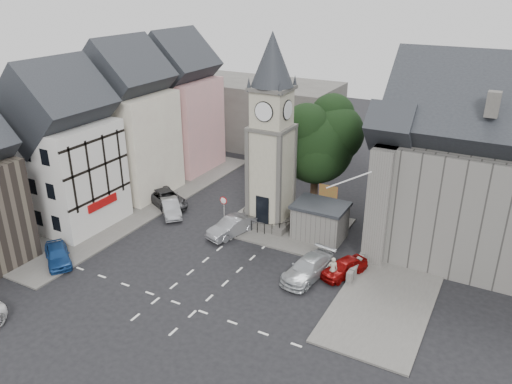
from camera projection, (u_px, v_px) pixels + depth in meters
The scene contains 23 objects.
ground at pixel (222, 265), 37.51m from camera, with size 120.00×120.00×0.00m, color black.
pavement_west at pixel (145, 203), 47.82m from camera, with size 6.00×30.00×0.14m, color #595651.
pavement_east at pixel (408, 255), 38.68m from camera, with size 6.00×26.00×0.14m, color #595651.
central_island at pixel (286, 226), 43.29m from camera, with size 10.00×8.00×0.16m, color #595651.
road_markings at pixel (178, 303), 33.07m from camera, with size 20.00×8.00×0.01m, color silver.
clock_tower at pixel (271, 134), 40.78m from camera, with size 4.86×4.86×16.25m.
stone_shelter at pixel (320, 221), 40.86m from camera, with size 4.30×3.30×3.08m.
town_tree at pixel (317, 136), 44.39m from camera, with size 7.20×7.20×10.80m.
warning_sign_post at pixel (224, 206), 42.51m from camera, with size 0.70×0.19×2.85m.
terrace_pink at pixel (178, 110), 54.65m from camera, with size 8.10×7.60×12.80m.
terrace_cream at pixel (128, 128), 48.19m from camera, with size 8.10×7.60×12.80m.
terrace_tudor at pixel (64, 155), 41.89m from camera, with size 8.10×7.60×12.00m.
backdrop_west at pixel (258, 113), 63.83m from camera, with size 20.00×10.00×8.00m, color #4C4944.
east_building at pixel (476, 177), 37.09m from camera, with size 14.40×11.40×12.60m.
east_boundary_wall at pixel (380, 232), 41.38m from camera, with size 0.40×16.00×0.90m, color slate.
flagpole at pixel (348, 180), 34.48m from camera, with size 3.68×0.10×2.74m.
car_west_blue at pixel (58, 255), 37.53m from camera, with size 1.67×4.14×1.41m, color navy.
car_west_silver at pixel (171, 208), 45.28m from camera, with size 1.47×4.22×1.39m, color #95979D.
car_west_grey at pixel (167, 198), 47.11m from camera, with size 2.44×5.28×1.47m, color #303033.
car_island_silver at pixel (232, 227), 41.67m from camera, with size 1.60×4.58×1.51m, color gray.
car_island_east at pixel (308, 268), 35.71m from camera, with size 2.07×5.10×1.48m, color #ABAFB3.
car_east_red at pixel (344, 267), 35.95m from camera, with size 1.56×3.88×1.32m, color #780706.
pedestrian at pixel (333, 269), 35.25m from camera, with size 0.68×0.45×1.86m, color #A7A08A.
Camera 1 is at (17.68, -27.19, 19.81)m, focal length 35.00 mm.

